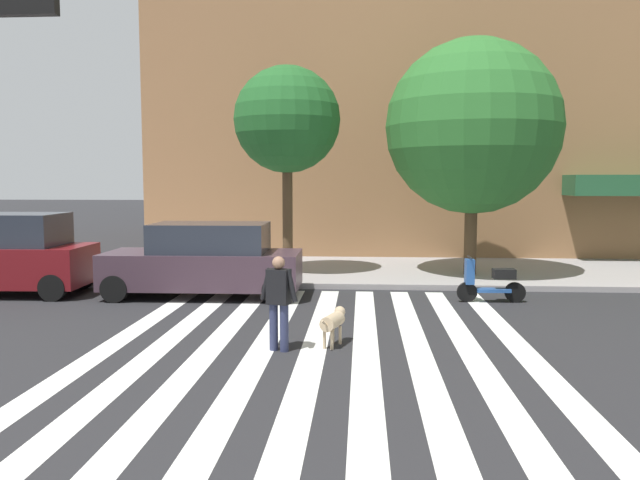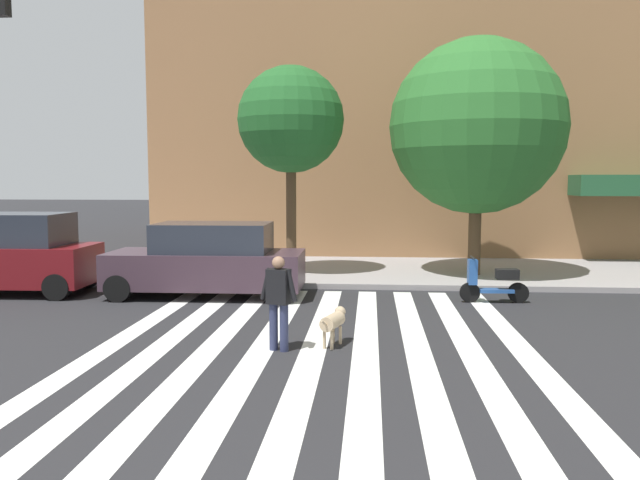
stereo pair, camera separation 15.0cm
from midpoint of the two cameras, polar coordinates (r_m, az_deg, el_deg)
ground_plane at (r=9.90m, az=-0.58°, el=-11.77°), size 160.00×160.00×0.00m
sidewalk_far at (r=19.89m, az=2.09°, el=-2.79°), size 80.00×6.00×0.15m
crosswalk_stripes at (r=9.90m, az=-0.80°, el=-11.75°), size 7.65×13.89×0.01m
parked_car_near_curb at (r=18.04m, az=-25.91°, el=-1.20°), size 4.26×2.13×2.08m
parked_car_behind_first at (r=16.06m, az=-9.84°, el=-1.85°), size 4.88×2.03×1.86m
parked_scooter at (r=15.66m, az=15.76°, el=-3.75°), size 1.63×0.50×1.11m
street_tree_nearest at (r=18.70m, az=-2.43°, el=10.75°), size 3.11×3.11×6.09m
street_tree_middle at (r=19.02m, az=14.27°, el=9.90°), size 5.06×5.06×6.84m
pedestrian_dog_walker at (r=10.82m, az=-3.37°, el=-5.23°), size 0.70×0.35×1.64m
dog_on_leash at (r=11.22m, az=1.63°, el=-7.36°), size 0.46×0.97×0.65m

